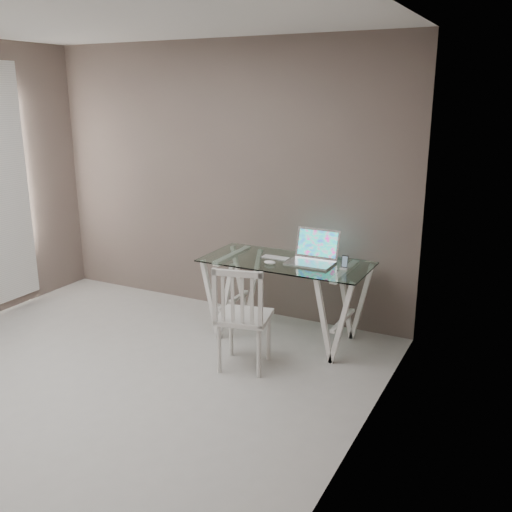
% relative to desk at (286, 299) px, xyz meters
% --- Properties ---
extents(room, '(4.50, 4.52, 2.71)m').
position_rel_desk_xyz_m(room, '(-0.99, -1.73, 1.33)').
color(room, '#AEACA7').
rests_on(room, ground).
extents(desk, '(1.50, 0.70, 0.75)m').
position_rel_desk_xyz_m(desk, '(0.00, 0.00, 0.00)').
color(desk, silver).
rests_on(desk, ground).
extents(chair, '(0.49, 0.49, 0.89)m').
position_rel_desk_xyz_m(chair, '(-0.06, -0.74, 0.11)').
color(chair, silver).
rests_on(chair, ground).
extents(laptop, '(0.40, 0.35, 0.28)m').
position_rel_desk_xyz_m(laptop, '(0.23, 0.08, 0.43)').
color(laptop, silver).
rests_on(laptop, desk).
extents(keyboard, '(0.26, 0.11, 0.01)m').
position_rel_desk_xyz_m(keyboard, '(-0.13, 0.04, 0.37)').
color(keyboard, silver).
rests_on(keyboard, desk).
extents(mouse, '(0.11, 0.06, 0.03)m').
position_rel_desk_xyz_m(mouse, '(-0.09, -0.15, 0.38)').
color(mouse, white).
rests_on(mouse, desk).
extents(phone_dock, '(0.06, 0.06, 0.12)m').
position_rel_desk_xyz_m(phone_dock, '(0.54, 0.00, 0.40)').
color(phone_dock, white).
rests_on(phone_dock, desk).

